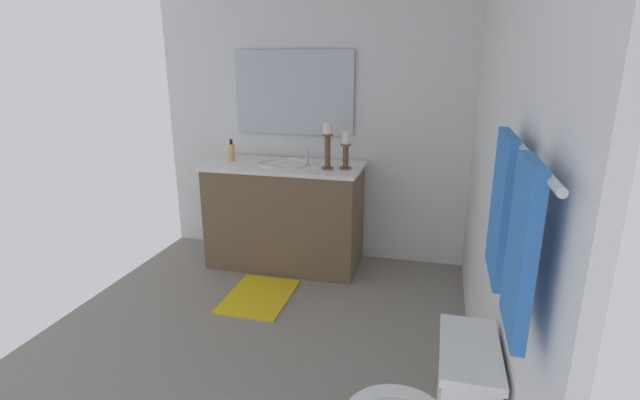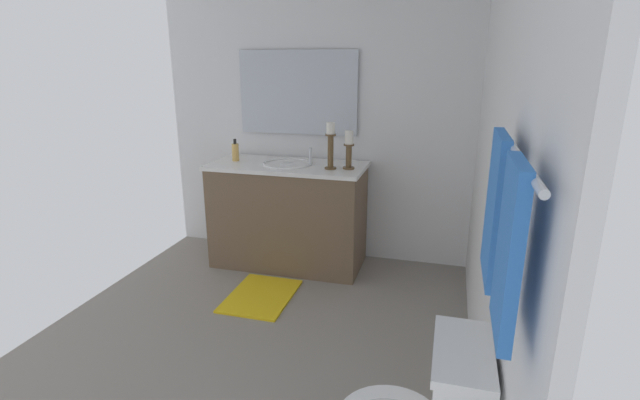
# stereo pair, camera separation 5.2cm
# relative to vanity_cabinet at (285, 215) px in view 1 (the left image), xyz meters

# --- Properties ---
(floor) EXTENTS (2.97, 2.61, 0.02)m
(floor) POSITION_rel_vanity_cabinet_xyz_m (1.16, 0.15, -0.43)
(floor) COLOR gray
(floor) RESTS_ON ground
(wall_back) EXTENTS (2.97, 0.04, 2.45)m
(wall_back) POSITION_rel_vanity_cabinet_xyz_m (1.16, 1.45, 0.80)
(wall_back) COLOR white
(wall_back) RESTS_ON ground
(wall_left) EXTENTS (0.04, 2.61, 2.45)m
(wall_left) POSITION_rel_vanity_cabinet_xyz_m (-0.33, 0.15, 0.80)
(wall_left) COLOR white
(wall_left) RESTS_ON ground
(vanity_cabinet) EXTENTS (0.58, 1.24, 0.85)m
(vanity_cabinet) POSITION_rel_vanity_cabinet_xyz_m (0.00, 0.00, 0.00)
(vanity_cabinet) COLOR brown
(vanity_cabinet) RESTS_ON ground
(sink_basin) EXTENTS (0.40, 0.40, 0.24)m
(sink_basin) POSITION_rel_vanity_cabinet_xyz_m (0.00, 0.00, 0.38)
(sink_basin) COLOR white
(sink_basin) RESTS_ON vanity_cabinet
(mirror) EXTENTS (0.02, 1.00, 0.67)m
(mirror) POSITION_rel_vanity_cabinet_xyz_m (-0.28, 0.00, 0.96)
(mirror) COLOR silver
(candle_holder_tall) EXTENTS (0.09, 0.09, 0.29)m
(candle_holder_tall) POSITION_rel_vanity_cabinet_xyz_m (0.03, 0.50, 0.58)
(candle_holder_tall) COLOR brown
(candle_holder_tall) RESTS_ON vanity_cabinet
(candle_holder_short) EXTENTS (0.09, 0.09, 0.35)m
(candle_holder_short) POSITION_rel_vanity_cabinet_xyz_m (0.07, 0.37, 0.61)
(candle_holder_short) COLOR brown
(candle_holder_short) RESTS_ON vanity_cabinet
(soap_bottle) EXTENTS (0.06, 0.06, 0.18)m
(soap_bottle) POSITION_rel_vanity_cabinet_xyz_m (-0.01, -0.45, 0.50)
(soap_bottle) COLOR #E5B259
(soap_bottle) RESTS_ON vanity_cabinet
(towel_bar) EXTENTS (0.79, 0.02, 0.02)m
(towel_bar) POSITION_rel_vanity_cabinet_xyz_m (2.19, 1.39, 0.99)
(towel_bar) COLOR silver
(towel_near_vanity) EXTENTS (0.28, 0.03, 0.45)m
(towel_near_vanity) POSITION_rel_vanity_cabinet_xyz_m (1.99, 1.37, 0.78)
(towel_near_vanity) COLOR blue
(towel_near_vanity) RESTS_ON towel_bar
(towel_center) EXTENTS (0.23, 0.03, 0.41)m
(towel_center) POSITION_rel_vanity_cabinet_xyz_m (2.39, 1.37, 0.80)
(towel_center) COLOR blue
(towel_center) RESTS_ON towel_bar
(bath_mat) EXTENTS (0.60, 0.44, 0.02)m
(bath_mat) POSITION_rel_vanity_cabinet_xyz_m (0.62, 0.00, -0.42)
(bath_mat) COLOR yellow
(bath_mat) RESTS_ON ground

